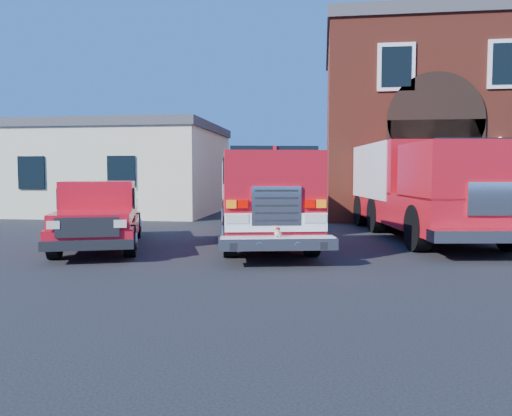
# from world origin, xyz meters

# --- Properties ---
(ground) EXTENTS (100.00, 100.00, 0.00)m
(ground) POSITION_xyz_m (0.00, 0.00, 0.00)
(ground) COLOR black
(ground) RESTS_ON ground
(parking_stripe_mid) EXTENTS (0.12, 3.00, 0.01)m
(parking_stripe_mid) POSITION_xyz_m (6.50, 4.00, 0.00)
(parking_stripe_mid) COLOR yellow
(parking_stripe_mid) RESTS_ON ground
(parking_stripe_far) EXTENTS (0.12, 3.00, 0.01)m
(parking_stripe_far) POSITION_xyz_m (6.50, 7.00, 0.00)
(parking_stripe_far) COLOR yellow
(parking_stripe_far) RESTS_ON ground
(fire_station) EXTENTS (15.20, 10.20, 8.45)m
(fire_station) POSITION_xyz_m (8.99, 13.98, 4.25)
(fire_station) COLOR maroon
(fire_station) RESTS_ON ground
(side_building) EXTENTS (10.20, 8.20, 4.35)m
(side_building) POSITION_xyz_m (-9.00, 13.00, 2.20)
(side_building) COLOR beige
(side_building) RESTS_ON ground
(fire_engine) EXTENTS (4.00, 8.75, 2.60)m
(fire_engine) POSITION_xyz_m (-0.50, 3.67, 1.35)
(fire_engine) COLOR black
(fire_engine) RESTS_ON ground
(pickup_truck) EXTENTS (3.59, 5.74, 1.77)m
(pickup_truck) POSITION_xyz_m (-4.59, 1.77, 0.84)
(pickup_truck) COLOR black
(pickup_truck) RESTS_ON ground
(secondary_truck) EXTENTS (4.13, 9.45, 2.96)m
(secondary_truck) POSITION_xyz_m (4.39, 5.38, 1.61)
(secondary_truck) COLOR black
(secondary_truck) RESTS_ON ground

